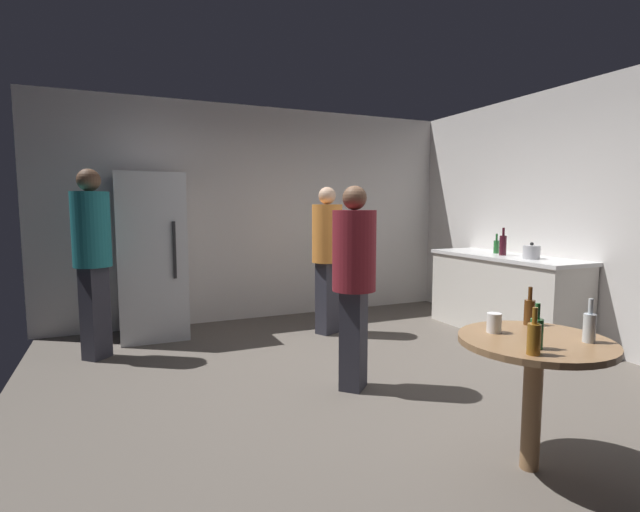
% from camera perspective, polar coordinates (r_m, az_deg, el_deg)
% --- Properties ---
extents(ground_plane, '(5.20, 5.20, 0.10)m').
position_cam_1_polar(ground_plane, '(3.93, 4.50, -16.28)').
color(ground_plane, '#5B544C').
extents(wall_back, '(5.32, 0.06, 2.70)m').
position_cam_1_polar(wall_back, '(6.08, -7.18, 5.13)').
color(wall_back, silver).
rests_on(wall_back, ground_plane).
extents(wall_side_right, '(0.06, 5.20, 2.70)m').
position_cam_1_polar(wall_side_right, '(5.40, 30.15, 4.26)').
color(wall_side_right, silver).
rests_on(wall_side_right, ground_plane).
extents(refrigerator, '(0.70, 0.68, 1.80)m').
position_cam_1_polar(refrigerator, '(5.44, -19.94, -0.03)').
color(refrigerator, silver).
rests_on(refrigerator, ground_plane).
extents(kitchen_counter, '(0.64, 1.86, 0.90)m').
position_cam_1_polar(kitchen_counter, '(5.70, 21.56, -4.38)').
color(kitchen_counter, beige).
rests_on(kitchen_counter, ground_plane).
extents(kettle, '(0.24, 0.17, 0.18)m').
position_cam_1_polar(kettle, '(5.33, 24.48, 0.44)').
color(kettle, '#B2B2B7').
rests_on(kettle, kitchen_counter).
extents(wine_bottle_on_counter, '(0.08, 0.08, 0.31)m').
position_cam_1_polar(wine_bottle_on_counter, '(5.60, 21.48, 1.29)').
color(wine_bottle_on_counter, '#3F141E').
rests_on(wine_bottle_on_counter, kitchen_counter).
extents(beer_bottle_on_counter, '(0.06, 0.06, 0.23)m').
position_cam_1_polar(beer_bottle_on_counter, '(5.81, 20.77, 1.13)').
color(beer_bottle_on_counter, '#26662D').
rests_on(beer_bottle_on_counter, kitchen_counter).
extents(foreground_table, '(0.80, 0.80, 0.73)m').
position_cam_1_polar(foreground_table, '(2.82, 24.75, -11.21)').
color(foreground_table, olive).
rests_on(foreground_table, ground_plane).
extents(beer_bottle_amber, '(0.06, 0.06, 0.23)m').
position_cam_1_polar(beer_bottle_amber, '(2.47, 24.71, -9.06)').
color(beer_bottle_amber, '#8C5919').
rests_on(beer_bottle_amber, foreground_table).
extents(beer_bottle_brown, '(0.06, 0.06, 0.23)m').
position_cam_1_polar(beer_bottle_brown, '(3.07, 24.25, -6.16)').
color(beer_bottle_brown, '#593314').
rests_on(beer_bottle_brown, foreground_table).
extents(beer_bottle_green, '(0.06, 0.06, 0.23)m').
position_cam_1_polar(beer_bottle_green, '(2.58, 24.99, -8.45)').
color(beer_bottle_green, '#26662D').
rests_on(beer_bottle_green, foreground_table).
extents(beer_bottle_clear, '(0.06, 0.06, 0.23)m').
position_cam_1_polar(beer_bottle_clear, '(2.83, 30.10, -7.47)').
color(beer_bottle_clear, silver).
rests_on(beer_bottle_clear, foreground_table).
extents(plastic_cup_white, '(0.08, 0.08, 0.11)m').
position_cam_1_polar(plastic_cup_white, '(2.82, 20.53, -7.67)').
color(plastic_cup_white, white).
rests_on(plastic_cup_white, foreground_table).
extents(person_in_maroon_shirt, '(0.48, 0.48, 1.60)m').
position_cam_1_polar(person_in_maroon_shirt, '(3.63, 4.18, -1.99)').
color(person_in_maroon_shirt, '#2D2D38').
rests_on(person_in_maroon_shirt, ground_plane).
extents(person_in_teal_shirt, '(0.48, 0.48, 1.79)m').
position_cam_1_polar(person_in_teal_shirt, '(4.84, -26.12, 0.83)').
color(person_in_teal_shirt, '#2D2D38').
rests_on(person_in_teal_shirt, ground_plane).
extents(person_in_orange_shirt, '(0.45, 0.45, 1.66)m').
position_cam_1_polar(person_in_orange_shirt, '(5.24, 0.87, 0.90)').
color(person_in_orange_shirt, '#2D2D38').
rests_on(person_in_orange_shirt, ground_plane).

